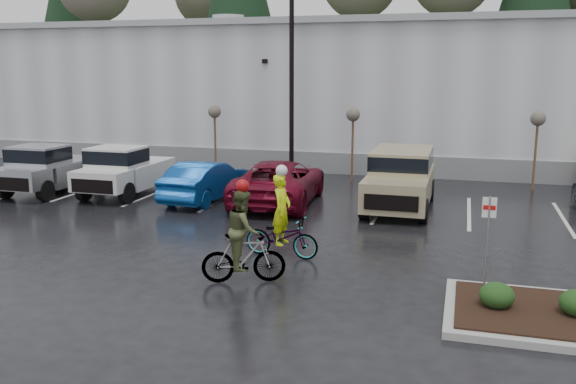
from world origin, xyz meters
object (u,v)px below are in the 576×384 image
(sapling_west, at_px, (215,115))
(suv_tan, at_px, (400,180))
(sapling_mid, at_px, (353,119))
(sapling_east, at_px, (538,123))
(fire_lane_sign, at_px, (488,232))
(pickup_silver, at_px, (54,167))
(car_blue, at_px, (206,181))
(cyclist_hivis, at_px, (282,229))
(car_red, at_px, (279,182))
(pickup_white, at_px, (130,169))
(lamppost, at_px, (292,49))
(cyclist_olive, at_px, (243,246))

(sapling_west, bearing_deg, suv_tan, -28.84)
(sapling_mid, xyz_separation_m, sapling_east, (7.50, 0.00, 0.00))
(fire_lane_sign, height_order, pickup_silver, fire_lane_sign)
(car_blue, xyz_separation_m, cyclist_hivis, (4.76, -5.91, 0.01))
(sapling_east, bearing_deg, sapling_mid, 180.00)
(car_blue, bearing_deg, pickup_silver, 5.09)
(car_red, bearing_deg, pickup_white, -4.88)
(sapling_mid, distance_m, fire_lane_sign, 13.92)
(car_red, bearing_deg, sapling_mid, -111.90)
(pickup_white, bearing_deg, cyclist_hivis, -37.56)
(pickup_white, height_order, cyclist_hivis, cyclist_hivis)
(lamppost, bearing_deg, sapling_west, 165.96)
(pickup_silver, bearing_deg, sapling_east, 16.89)
(lamppost, relative_size, sapling_mid, 2.88)
(car_blue, relative_size, cyclist_hivis, 1.85)
(sapling_east, distance_m, car_red, 10.84)
(sapling_east, bearing_deg, pickup_white, -161.42)
(lamppost, bearing_deg, pickup_silver, -151.64)
(cyclist_olive, bearing_deg, cyclist_hivis, -28.12)
(suv_tan, bearing_deg, cyclist_hivis, -110.20)
(pickup_white, distance_m, suv_tan, 10.58)
(lamppost, bearing_deg, sapling_mid, 21.80)
(pickup_white, xyz_separation_m, cyclist_olive, (7.91, -8.43, -0.10))
(suv_tan, relative_size, cyclist_hivis, 2.07)
(pickup_white, xyz_separation_m, suv_tan, (10.58, 0.19, 0.05))
(sapling_mid, bearing_deg, sapling_east, 0.00)
(car_blue, height_order, car_red, car_red)
(suv_tan, relative_size, cyclist_olive, 2.09)
(pickup_silver, bearing_deg, fire_lane_sign, -23.50)
(pickup_silver, xyz_separation_m, cyclist_olive, (11.06, -7.97, -0.10))
(sapling_west, bearing_deg, sapling_east, 0.00)
(car_red, distance_m, cyclist_hivis, 6.48)
(fire_lane_sign, xyz_separation_m, pickup_white, (-13.27, 7.60, -0.43))
(lamppost, distance_m, car_red, 6.56)
(lamppost, bearing_deg, car_blue, -113.98)
(sapling_east, height_order, car_red, sapling_east)
(sapling_mid, xyz_separation_m, car_blue, (-4.54, -5.59, -1.98))
(lamppost, distance_m, cyclist_olive, 13.73)
(sapling_east, bearing_deg, lamppost, -174.29)
(suv_tan, bearing_deg, fire_lane_sign, -70.91)
(cyclist_hivis, bearing_deg, cyclist_olive, 177.66)
(cyclist_olive, bearing_deg, sapling_east, -49.60)
(lamppost, bearing_deg, car_red, -80.03)
(sapling_west, bearing_deg, car_red, -48.19)
(car_red, height_order, suv_tan, suv_tan)
(car_blue, bearing_deg, lamppost, -109.45)
(sapling_mid, height_order, sapling_east, same)
(car_blue, bearing_deg, pickup_white, -1.98)
(fire_lane_sign, relative_size, cyclist_olive, 0.90)
(sapling_west, xyz_separation_m, pickup_white, (-1.47, -5.20, -1.75))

